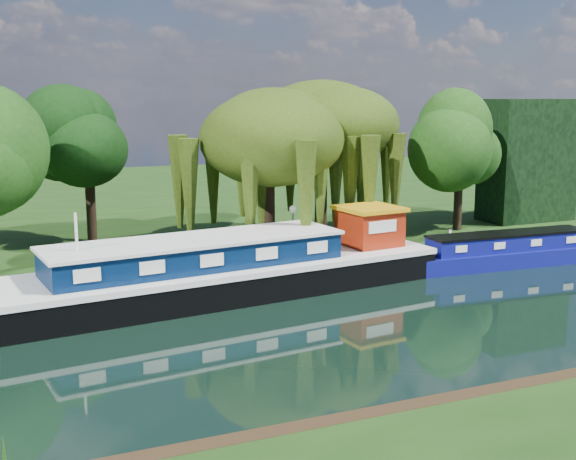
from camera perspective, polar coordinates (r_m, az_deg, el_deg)
name	(u,v)px	position (r m, az deg, el deg)	size (l,w,h in m)	color
ground	(385,318)	(29.16, 7.71, -6.89)	(120.00, 120.00, 0.00)	black
far_bank	(174,199)	(60.20, -8.96, 2.41)	(120.00, 52.00, 0.45)	black
dutch_barge	(225,271)	(32.00, -5.03, -3.23)	(21.12, 7.09, 4.37)	black
narrowboat	(508,253)	(39.14, 16.96, -1.72)	(12.86, 2.82, 1.86)	navy
red_dinghy	(144,301)	(31.71, -11.30, -5.56)	(1.96, 2.75, 0.57)	maroon
willow_left	(268,140)	(38.17, -1.59, 7.08)	(6.79, 6.79, 8.14)	black
willow_right	(321,136)	(40.67, 2.66, 7.43)	(6.76, 6.76, 8.23)	black
tree_far_mid	(88,144)	(42.35, -15.54, 6.59)	(4.93, 4.93, 8.06)	black
tree_far_right	(460,147)	(45.58, 13.47, 6.39)	(4.54, 4.54, 7.43)	black
conifer_hedge	(528,160)	(50.60, 18.42, 5.26)	(6.00, 3.00, 8.00)	black
lamppost	(293,217)	(37.94, 0.38, 1.07)	(0.36, 0.36, 2.56)	silver
mooring_posts	(291,253)	(35.94, 0.24, -1.86)	(19.16, 0.16, 1.00)	silver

